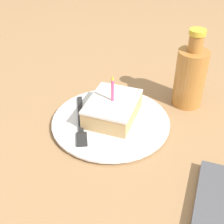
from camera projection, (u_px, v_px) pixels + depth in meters
ground_plane at (110, 132)px, 0.77m from camera, size 2.40×2.40×0.04m
plate at (112, 122)px, 0.75m from camera, size 0.28×0.28×0.01m
cake_slice at (112, 108)px, 0.75m from camera, size 0.11×0.14×0.12m
fork at (81, 123)px, 0.74m from camera, size 0.10×0.18×0.01m
bottle at (190, 76)px, 0.78m from camera, size 0.08×0.08×0.20m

